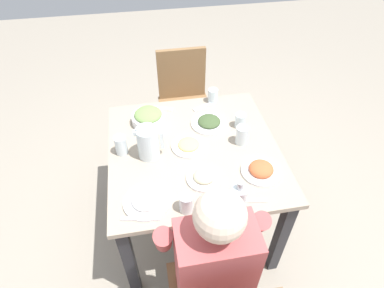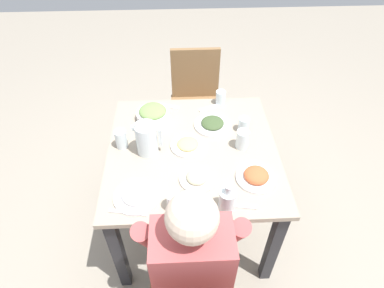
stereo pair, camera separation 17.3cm
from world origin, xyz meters
name	(u,v)px [view 1 (the left image)]	position (x,y,z in m)	size (l,w,h in m)	color
ground_plane	(194,219)	(0.00, 0.00, 0.00)	(8.00, 8.00, 0.00)	gray
dining_table	(194,162)	(0.00, 0.00, 0.61)	(0.97, 0.97, 0.71)	gray
chair_far	(184,98)	(0.06, 0.81, 0.49)	(0.40, 0.40, 0.87)	olive
diner_near	(209,253)	(-0.04, -0.60, 0.64)	(0.48, 0.53, 1.17)	#B24C4C
water_pitcher	(148,143)	(-0.25, -0.01, 0.81)	(0.16, 0.12, 0.19)	silver
salad_bowl	(148,117)	(-0.24, 0.28, 0.76)	(0.21, 0.21, 0.09)	white
plate_dolmas	(209,122)	(0.13, 0.20, 0.73)	(0.23, 0.23, 0.05)	white
plate_beans	(204,177)	(0.01, -0.23, 0.73)	(0.18, 0.18, 0.05)	white
plate_rice_curry	(261,170)	(0.32, -0.24, 0.73)	(0.21, 0.21, 0.06)	white
plate_yoghurt	(146,200)	(-0.30, -0.33, 0.73)	(0.22, 0.22, 0.05)	white
plate_fries	(189,145)	(-0.03, 0.02, 0.73)	(0.20, 0.20, 0.04)	white
water_glass_center	(186,203)	(-0.11, -0.40, 0.76)	(0.07, 0.07, 0.10)	silver
water_glass_far_right	(242,135)	(0.28, 0.01, 0.77)	(0.07, 0.07, 0.11)	silver
water_glass_far_left	(240,120)	(0.31, 0.15, 0.76)	(0.07, 0.07, 0.09)	silver
water_glass_near_right	(121,145)	(-0.40, 0.04, 0.77)	(0.07, 0.07, 0.11)	silver
water_glass_by_pitcher	(213,96)	(0.21, 0.43, 0.76)	(0.06, 0.06, 0.09)	silver
oil_carafe	(239,197)	(0.14, -0.41, 0.77)	(0.08, 0.08, 0.16)	silver
fork_near	(160,108)	(-0.15, 0.41, 0.72)	(0.17, 0.03, 0.01)	silver
knife_near	(248,201)	(0.19, -0.41, 0.72)	(0.18, 0.02, 0.01)	silver
fork_far	(204,106)	(0.14, 0.38, 0.72)	(0.17, 0.03, 0.01)	silver
knife_far	(141,219)	(-0.33, -0.42, 0.72)	(0.18, 0.02, 0.01)	silver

